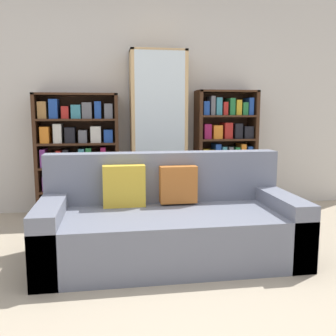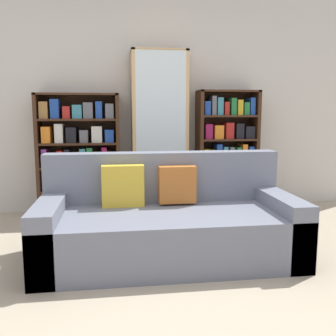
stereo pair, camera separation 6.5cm
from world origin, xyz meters
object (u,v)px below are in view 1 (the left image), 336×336
(bookshelf_left, at_px, (78,156))
(bookshelf_right, at_px, (225,152))
(wine_bottle, at_px, (209,209))
(couch, at_px, (169,223))
(display_cabinet, at_px, (158,134))

(bookshelf_left, bearing_deg, bookshelf_right, -0.01)
(wine_bottle, bearing_deg, couch, -124.81)
(bookshelf_left, height_order, display_cabinet, display_cabinet)
(couch, distance_m, display_cabinet, 1.61)
(bookshelf_right, bearing_deg, display_cabinet, -178.88)
(bookshelf_left, relative_size, display_cabinet, 0.74)
(bookshelf_left, relative_size, bookshelf_right, 0.97)
(couch, height_order, bookshelf_left, bookshelf_left)
(couch, height_order, display_cabinet, display_cabinet)
(bookshelf_left, bearing_deg, wine_bottle, -24.32)
(display_cabinet, distance_m, wine_bottle, 1.12)
(display_cabinet, bearing_deg, wine_bottle, -52.88)
(couch, bearing_deg, bookshelf_left, 119.90)
(couch, distance_m, bookshelf_left, 1.76)
(bookshelf_left, distance_m, display_cabinet, 0.99)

